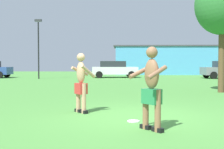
# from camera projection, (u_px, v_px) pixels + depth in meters

# --- Properties ---
(ground_plane) EXTENTS (80.00, 80.00, 0.00)m
(ground_plane) POSITION_uv_depth(u_px,v_px,m) (136.00, 117.00, 7.66)
(ground_plane) COLOR #4C8E3D
(player_near) EXTENTS (0.72, 0.79, 1.68)m
(player_near) POSITION_uv_depth(u_px,v_px,m) (81.00, 82.00, 8.25)
(player_near) COLOR black
(player_near) RESTS_ON ground_plane
(player_in_green) EXTENTS (0.81, 0.84, 1.75)m
(player_in_green) POSITION_uv_depth(u_px,v_px,m) (151.00, 86.00, 6.07)
(player_in_green) COLOR black
(player_in_green) RESTS_ON ground_plane
(frisbee) EXTENTS (0.30, 0.30, 0.03)m
(frisbee) POSITION_uv_depth(u_px,v_px,m) (133.00, 121.00, 7.02)
(frisbee) COLOR white
(frisbee) RESTS_ON ground_plane
(car_white_near_post) EXTENTS (4.46, 2.37, 1.58)m
(car_white_near_post) POSITION_uv_depth(u_px,v_px,m) (114.00, 69.00, 28.04)
(car_white_near_post) COLOR white
(car_white_near_post) RESTS_ON ground_plane
(lamp_post) EXTENTS (0.60, 0.24, 5.23)m
(lamp_post) POSITION_uv_depth(u_px,v_px,m) (38.00, 42.00, 25.78)
(lamp_post) COLOR black
(lamp_post) RESTS_ON ground_plane
(outbuilding_behind_lot) EXTENTS (13.63, 5.48, 3.49)m
(outbuilding_behind_lot) POSITION_uv_depth(u_px,v_px,m) (169.00, 60.00, 36.51)
(outbuilding_behind_lot) COLOR #4C9ED1
(outbuilding_behind_lot) RESTS_ON ground_plane
(tree_left_field) EXTENTS (2.55, 2.55, 5.58)m
(tree_left_field) POSITION_uv_depth(u_px,v_px,m) (222.00, 5.00, 13.83)
(tree_left_field) COLOR brown
(tree_left_field) RESTS_ON ground_plane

